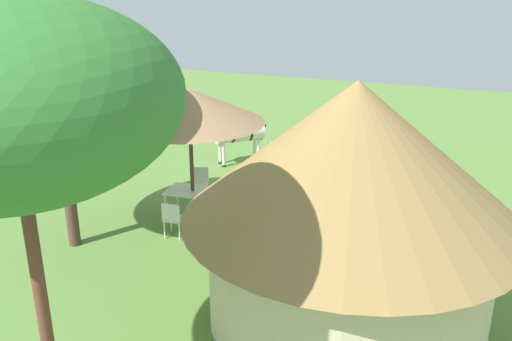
{
  "coord_description": "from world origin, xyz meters",
  "views": [
    {
      "loc": [
        -4.44,
        13.13,
        5.85
      ],
      "look_at": [
        0.64,
        0.7,
        1.0
      ],
      "focal_mm": 38.27,
      "sensor_mm": 36.0,
      "label": 1
    }
  ],
  "objects_px": {
    "zebra_nearest_camera": "(238,133)",
    "guest_beside_umbrella": "(237,199)",
    "standing_watcher": "(367,156)",
    "zebra_by_umbrella": "(291,171)",
    "patio_dining_table": "(193,194)",
    "patio_chair_east_end": "(200,182)",
    "thatched_hut": "(351,197)",
    "striped_lounge_chair": "(377,214)",
    "shade_umbrella": "(189,106)",
    "acacia_tree_right_background": "(54,70)",
    "acacia_tree_left_background": "(10,99)",
    "patio_chair_near_lawn": "(173,217)"
  },
  "relations": [
    {
      "from": "zebra_nearest_camera",
      "to": "guest_beside_umbrella",
      "type": "bearing_deg",
      "value": 159.05
    },
    {
      "from": "standing_watcher",
      "to": "zebra_by_umbrella",
      "type": "height_order",
      "value": "standing_watcher"
    },
    {
      "from": "patio_dining_table",
      "to": "patio_chair_east_end",
      "type": "height_order",
      "value": "patio_chair_east_end"
    },
    {
      "from": "patio_dining_table",
      "to": "patio_chair_east_end",
      "type": "bearing_deg",
      "value": -70.67
    },
    {
      "from": "thatched_hut",
      "to": "striped_lounge_chair",
      "type": "height_order",
      "value": "thatched_hut"
    },
    {
      "from": "patio_chair_east_end",
      "to": "standing_watcher",
      "type": "xyz_separation_m",
      "value": [
        -4.04,
        -2.46,
        0.49
      ]
    },
    {
      "from": "guest_beside_umbrella",
      "to": "zebra_nearest_camera",
      "type": "distance_m",
      "value": 5.48
    },
    {
      "from": "patio_dining_table",
      "to": "zebra_nearest_camera",
      "type": "height_order",
      "value": "zebra_nearest_camera"
    },
    {
      "from": "shade_umbrella",
      "to": "acacia_tree_right_background",
      "type": "bearing_deg",
      "value": 51.91
    },
    {
      "from": "acacia_tree_left_background",
      "to": "acacia_tree_right_background",
      "type": "distance_m",
      "value": 5.75
    },
    {
      "from": "patio_chair_near_lawn",
      "to": "striped_lounge_chair",
      "type": "relative_size",
      "value": 0.99
    },
    {
      "from": "patio_chair_near_lawn",
      "to": "acacia_tree_left_background",
      "type": "xyz_separation_m",
      "value": [
        -1.57,
        5.66,
        4.07
      ]
    },
    {
      "from": "standing_watcher",
      "to": "acacia_tree_left_background",
      "type": "distance_m",
      "value": 11.2
    },
    {
      "from": "shade_umbrella",
      "to": "standing_watcher",
      "type": "relative_size",
      "value": 2.16
    },
    {
      "from": "patio_dining_table",
      "to": "shade_umbrella",
      "type": "bearing_deg",
      "value": 45.0
    },
    {
      "from": "acacia_tree_left_background",
      "to": "patio_dining_table",
      "type": "bearing_deg",
      "value": -76.2
    },
    {
      "from": "patio_dining_table",
      "to": "acacia_tree_right_background",
      "type": "distance_m",
      "value": 4.46
    },
    {
      "from": "thatched_hut",
      "to": "zebra_by_umbrella",
      "type": "bearing_deg",
      "value": -60.5
    },
    {
      "from": "patio_chair_near_lawn",
      "to": "zebra_by_umbrella",
      "type": "xyz_separation_m",
      "value": [
        -1.86,
        -3.02,
        0.4
      ]
    },
    {
      "from": "guest_beside_umbrella",
      "to": "zebra_nearest_camera",
      "type": "xyz_separation_m",
      "value": [
        2.21,
        -5.01,
        -0.0
      ]
    },
    {
      "from": "patio_chair_east_end",
      "to": "patio_chair_near_lawn",
      "type": "xyz_separation_m",
      "value": [
        -0.51,
        2.31,
        0.0
      ]
    },
    {
      "from": "shade_umbrella",
      "to": "zebra_by_umbrella",
      "type": "xyz_separation_m",
      "value": [
        -1.97,
        -1.84,
        -1.98
      ]
    },
    {
      "from": "patio_dining_table",
      "to": "acacia_tree_right_background",
      "type": "height_order",
      "value": "acacia_tree_right_background"
    },
    {
      "from": "striped_lounge_chair",
      "to": "zebra_nearest_camera",
      "type": "height_order",
      "value": "zebra_nearest_camera"
    },
    {
      "from": "patio_chair_near_lawn",
      "to": "zebra_by_umbrella",
      "type": "relative_size",
      "value": 0.5
    },
    {
      "from": "thatched_hut",
      "to": "patio_chair_near_lawn",
      "type": "height_order",
      "value": "thatched_hut"
    },
    {
      "from": "patio_chair_east_end",
      "to": "thatched_hut",
      "type": "bearing_deg",
      "value": 122.81
    },
    {
      "from": "patio_chair_near_lawn",
      "to": "standing_watcher",
      "type": "xyz_separation_m",
      "value": [
        -3.53,
        -4.77,
        0.49
      ]
    },
    {
      "from": "shade_umbrella",
      "to": "patio_chair_near_lawn",
      "type": "bearing_deg",
      "value": 95.49
    },
    {
      "from": "patio_chair_east_end",
      "to": "guest_beside_umbrella",
      "type": "bearing_deg",
      "value": 117.09
    },
    {
      "from": "zebra_nearest_camera",
      "to": "patio_chair_east_end",
      "type": "bearing_deg",
      "value": 140.55
    },
    {
      "from": "standing_watcher",
      "to": "striped_lounge_chair",
      "type": "relative_size",
      "value": 1.85
    },
    {
      "from": "shade_umbrella",
      "to": "striped_lounge_chair",
      "type": "xyz_separation_m",
      "value": [
        -4.38,
        -1.42,
        -2.65
      ]
    },
    {
      "from": "thatched_hut",
      "to": "shade_umbrella",
      "type": "relative_size",
      "value": 1.59
    },
    {
      "from": "patio_dining_table",
      "to": "zebra_by_umbrella",
      "type": "bearing_deg",
      "value": -137.03
    },
    {
      "from": "guest_beside_umbrella",
      "to": "acacia_tree_right_background",
      "type": "height_order",
      "value": "acacia_tree_right_background"
    },
    {
      "from": "patio_chair_near_lawn",
      "to": "acacia_tree_left_background",
      "type": "height_order",
      "value": "acacia_tree_left_background"
    },
    {
      "from": "zebra_nearest_camera",
      "to": "zebra_by_umbrella",
      "type": "distance_m",
      "value": 3.64
    },
    {
      "from": "thatched_hut",
      "to": "guest_beside_umbrella",
      "type": "xyz_separation_m",
      "value": [
        3.03,
        -2.02,
        -1.3
      ]
    },
    {
      "from": "shade_umbrella",
      "to": "thatched_hut",
      "type": "bearing_deg",
      "value": 149.14
    },
    {
      "from": "patio_dining_table",
      "to": "patio_chair_near_lawn",
      "type": "xyz_separation_m",
      "value": [
        -0.11,
        1.19,
        -0.13
      ]
    },
    {
      "from": "striped_lounge_chair",
      "to": "acacia_tree_right_background",
      "type": "bearing_deg",
      "value": -161.5
    },
    {
      "from": "patio_dining_table",
      "to": "striped_lounge_chair",
      "type": "relative_size",
      "value": 1.53
    },
    {
      "from": "striped_lounge_chair",
      "to": "acacia_tree_left_background",
      "type": "bearing_deg",
      "value": -120.71
    },
    {
      "from": "zebra_nearest_camera",
      "to": "acacia_tree_left_background",
      "type": "relative_size",
      "value": 0.31
    },
    {
      "from": "patio_dining_table",
      "to": "patio_chair_near_lawn",
      "type": "height_order",
      "value": "patio_chair_near_lawn"
    },
    {
      "from": "acacia_tree_left_background",
      "to": "acacia_tree_right_background",
      "type": "relative_size",
      "value": 1.11
    },
    {
      "from": "thatched_hut",
      "to": "acacia_tree_left_background",
      "type": "height_order",
      "value": "acacia_tree_left_background"
    },
    {
      "from": "patio_chair_near_lawn",
      "to": "striped_lounge_chair",
      "type": "xyz_separation_m",
      "value": [
        -4.27,
        -2.6,
        -0.27
      ]
    },
    {
      "from": "striped_lounge_chair",
      "to": "acacia_tree_left_background",
      "type": "height_order",
      "value": "acacia_tree_left_background"
    }
  ]
}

